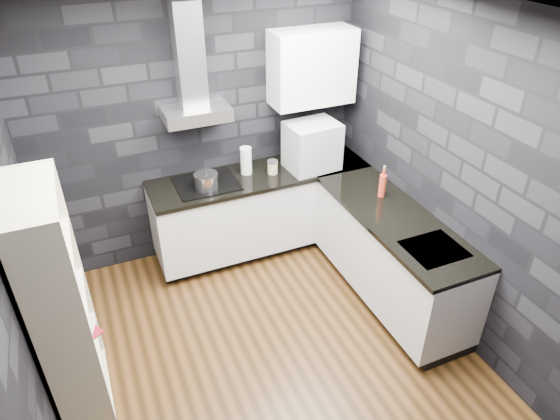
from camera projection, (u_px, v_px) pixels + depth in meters
ground at (263, 343)px, 4.26m from camera, size 3.20×3.20×0.00m
ceiling at (255, 8)px, 2.81m from camera, size 3.20×3.20×0.00m
wall_back at (198, 127)px, 4.79m from camera, size 3.20×0.05×2.70m
wall_front at (389, 386)px, 2.27m from camera, size 3.20×0.05×2.70m
wall_left at (8, 268)px, 2.99m from camera, size 0.05×3.20×2.70m
wall_right at (445, 168)px, 4.07m from camera, size 0.05×3.20×2.70m
toekick_back at (260, 240)px, 5.44m from camera, size 2.18×0.50×0.10m
toekick_right at (390, 290)px, 4.75m from camera, size 0.50×1.78×0.10m
counter_back_cab at (261, 209)px, 5.17m from camera, size 2.20×0.60×0.76m
counter_right_cab at (392, 255)px, 4.51m from camera, size 0.60×1.80×0.76m
counter_back_top at (260, 175)px, 4.95m from camera, size 2.20×0.62×0.04m
counter_right_top at (396, 219)px, 4.29m from camera, size 0.62×1.80×0.04m
counter_corner_top at (331, 160)px, 5.22m from camera, size 0.62×0.62×0.04m
hood_body at (197, 114)px, 4.51m from camera, size 0.60×0.34×0.12m
hood_chimney at (189, 55)px, 4.29m from camera, size 0.24×0.20×0.90m
upper_cabinet at (312, 67)px, 4.73m from camera, size 0.80×0.35×0.70m
cooktop at (206, 183)px, 4.76m from camera, size 0.58×0.50×0.01m
sink_rim at (434, 249)px, 3.90m from camera, size 0.44×0.40×0.01m
pot at (206, 181)px, 4.65m from camera, size 0.28×0.28×0.13m
glass_vase at (246, 161)px, 4.87m from camera, size 0.14×0.14×0.27m
storage_jar at (273, 168)px, 4.91m from camera, size 0.13×0.13×0.12m
utensil_crock at (296, 162)px, 5.00m from camera, size 0.11×0.11×0.14m
appliance_garage at (312, 147)px, 4.93m from camera, size 0.52×0.42×0.49m
red_bottle at (382, 186)px, 4.52m from camera, size 0.08×0.08×0.22m
bookshelf at (61, 308)px, 3.34m from camera, size 0.44×0.84×1.80m
fruit_bowl at (61, 315)px, 3.23m from camera, size 0.30×0.30×0.06m
book_red at (72, 329)px, 3.62m from camera, size 0.16×0.11×0.23m
book_second at (65, 322)px, 3.65m from camera, size 0.18×0.07×0.25m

